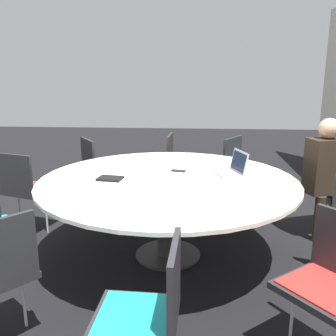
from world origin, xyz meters
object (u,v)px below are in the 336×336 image
Objects in this scene: chair_3 at (99,166)px; spiral_notebook at (110,178)px; chair_8 at (331,275)px; chair_4 at (25,185)px; person_0 at (326,169)px; chair_2 at (180,161)px; chair_7 at (148,308)px; cell_phone at (178,171)px; chair_1 at (241,167)px; laptop at (233,168)px; handbag at (137,188)px.

chair_3 reaches higher than spiral_notebook.
chair_4 is at bearing 19.47° from chair_8.
chair_3 is 3.11m from chair_8.
person_0 is (-0.11, 3.03, 0.19)m from chair_4.
chair_2 and chair_7 have the same top height.
chair_7 is 2.58m from person_0.
chair_4 is 1.00× the size of chair_7.
chair_3 is at bearing -133.39° from cell_phone.
cell_phone is (0.25, -1.45, 0.02)m from person_0.
chair_1 is 1.92m from spiral_notebook.
chair_1 is 1.00× the size of chair_3.
chair_7 is at bearing 3.51° from chair_2.
cell_phone is at bearing 11.77° from chair_3.
chair_3 is 1.00× the size of chair_7.
chair_2 is 1.92m from chair_4.
laptop reaches higher than chair_2.
cell_phone is at bearing -116.67° from laptop.
chair_4 is (0.82, -0.56, 0.00)m from chair_3.
laptop reaches higher than chair_3.
chair_4 is at bearing -34.64° from chair_1.
chair_3 and chair_8 have the same top height.
chair_8 is 1.47m from laptop.
person_0 is at bearing 62.01° from handbag.
chair_7 is 1.00× the size of chair_8.
handbag is at bearing -91.58° from chair_2.
spiral_notebook is at bearing -7.18° from chair_4.
person_0 is at bearing 19.88° from chair_4.
chair_2 is 2.43× the size of handbag.
chair_1 and chair_3 have the same top height.
laptop reaches higher than handbag.
chair_1 is 3.79× the size of spiral_notebook.
chair_4 is 2.52× the size of laptop.
person_0 is at bearing 59.20° from chair_2.
chair_4 is at bearing -68.87° from chair_3.
laptop reaches higher than cell_phone.
spiral_notebook is (1.39, -1.31, 0.22)m from chair_1.
chair_1 and chair_2 have the same top height.
chair_4 is at bearing -39.02° from handbag.
spiral_notebook is at bearing -3.59° from person_0.
chair_3 and chair_7 have the same top height.
person_0 is at bearing 89.11° from laptop.
laptop is at bearing -0.89° from person_0.
cell_phone is (-1.83, 0.07, 0.21)m from chair_7.
chair_3 is 1.00× the size of chair_8.
spiral_notebook is (-1.13, -1.52, 0.22)m from chair_8.
cell_phone is (-1.45, -0.93, 0.21)m from chair_8.
chair_2 is at bearing 84.31° from handbag.
cell_phone reaches higher than handbag.
chair_2 reaches higher than spiral_notebook.
person_0 is 1.00m from laptop.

